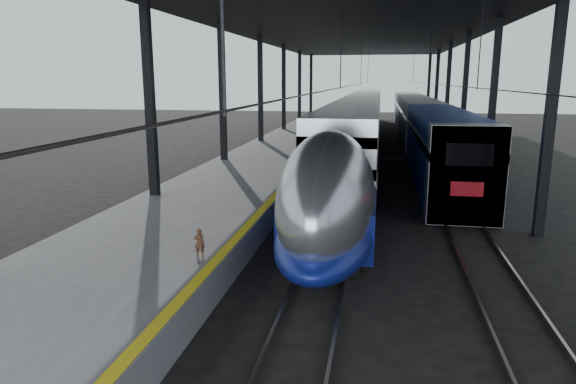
# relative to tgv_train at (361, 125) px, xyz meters

# --- Properties ---
(ground) EXTENTS (160.00, 160.00, 0.00)m
(ground) POSITION_rel_tgv_train_xyz_m (-2.00, -28.24, -2.06)
(ground) COLOR black
(ground) RESTS_ON ground
(platform) EXTENTS (6.00, 80.00, 1.00)m
(platform) POSITION_rel_tgv_train_xyz_m (-5.50, -8.24, -1.56)
(platform) COLOR #4C4C4F
(platform) RESTS_ON ground
(yellow_strip) EXTENTS (0.30, 80.00, 0.01)m
(yellow_strip) POSITION_rel_tgv_train_xyz_m (-2.70, -8.24, -1.05)
(yellow_strip) COLOR gold
(yellow_strip) RESTS_ON platform
(rails) EXTENTS (6.52, 80.00, 0.16)m
(rails) POSITION_rel_tgv_train_xyz_m (2.50, -8.24, -1.98)
(rails) COLOR slate
(rails) RESTS_ON ground
(canopy) EXTENTS (18.00, 75.00, 9.47)m
(canopy) POSITION_rel_tgv_train_xyz_m (-0.10, -8.24, 7.06)
(canopy) COLOR black
(canopy) RESTS_ON ground
(tgv_train) EXTENTS (3.07, 65.20, 4.40)m
(tgv_train) POSITION_rel_tgv_train_xyz_m (0.00, 0.00, 0.00)
(tgv_train) COLOR #A9ACB0
(tgv_train) RESTS_ON ground
(second_train) EXTENTS (2.97, 56.05, 4.09)m
(second_train) POSITION_rel_tgv_train_xyz_m (5.00, 4.58, 0.01)
(second_train) COLOR navy
(second_train) RESTS_ON ground
(child) EXTENTS (0.32, 0.25, 0.79)m
(child) POSITION_rel_tgv_train_xyz_m (-3.25, -30.37, -0.66)
(child) COLOR #4C2919
(child) RESTS_ON platform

